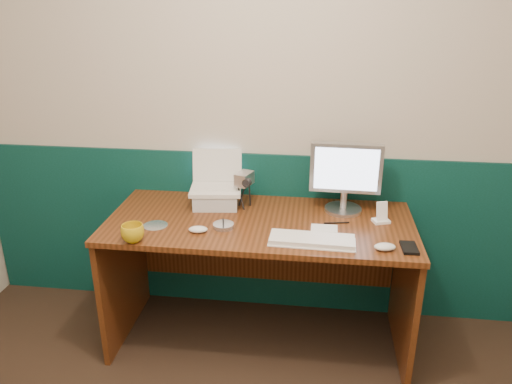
# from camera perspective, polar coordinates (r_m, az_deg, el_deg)

# --- Properties ---
(back_wall) EXTENTS (3.50, 0.04, 2.50)m
(back_wall) POSITION_cam_1_polar(r_m,az_deg,el_deg) (2.80, 0.92, 9.29)
(back_wall) COLOR #BCB09F
(back_wall) RESTS_ON ground
(wainscot) EXTENTS (3.48, 0.02, 1.00)m
(wainscot) POSITION_cam_1_polar(r_m,az_deg,el_deg) (3.04, 0.81, -4.70)
(wainscot) COLOR #072F25
(wainscot) RESTS_ON ground
(desk) EXTENTS (1.60, 0.70, 0.75)m
(desk) POSITION_cam_1_polar(r_m,az_deg,el_deg) (2.79, 0.39, -10.27)
(desk) COLOR #3D1E0B
(desk) RESTS_ON ground
(laptop_riser) EXTENTS (0.26, 0.23, 0.08)m
(laptop_riser) POSITION_cam_1_polar(r_m,az_deg,el_deg) (2.79, -4.58, -0.73)
(laptop_riser) COLOR silver
(laptop_riser) RESTS_ON desk
(laptop) EXTENTS (0.30, 0.24, 0.23)m
(laptop) POSITION_cam_1_polar(r_m,az_deg,el_deg) (2.73, -4.68, 2.33)
(laptop) COLOR silver
(laptop) RESTS_ON laptop_riser
(monitor) EXTENTS (0.38, 0.12, 0.37)m
(monitor) POSITION_cam_1_polar(r_m,az_deg,el_deg) (2.70, 10.15, 1.52)
(monitor) COLOR #B7B8BC
(monitor) RESTS_ON desk
(keyboard) EXTENTS (0.41, 0.15, 0.02)m
(keyboard) POSITION_cam_1_polar(r_m,az_deg,el_deg) (2.40, 6.41, -5.53)
(keyboard) COLOR white
(keyboard) RESTS_ON desk
(mouse_right) EXTENTS (0.11, 0.07, 0.03)m
(mouse_right) POSITION_cam_1_polar(r_m,az_deg,el_deg) (2.39, 14.51, -6.08)
(mouse_right) COLOR silver
(mouse_right) RESTS_ON desk
(mouse_left) EXTENTS (0.10, 0.07, 0.03)m
(mouse_left) POSITION_cam_1_polar(r_m,az_deg,el_deg) (2.50, -6.64, -4.26)
(mouse_left) COLOR white
(mouse_left) RESTS_ON desk
(mug) EXTENTS (0.13, 0.13, 0.09)m
(mug) POSITION_cam_1_polar(r_m,az_deg,el_deg) (2.45, -13.91, -4.59)
(mug) COLOR gold
(mug) RESTS_ON desk
(camcorder) EXTENTS (0.12, 0.14, 0.18)m
(camcorder) POSITION_cam_1_polar(r_m,az_deg,el_deg) (2.74, -1.34, 0.02)
(camcorder) COLOR silver
(camcorder) RESTS_ON desk
(cd_spindle) EXTENTS (0.11, 0.11, 0.02)m
(cd_spindle) POSITION_cam_1_polar(r_m,az_deg,el_deg) (2.53, -3.75, -3.86)
(cd_spindle) COLOR #AFB4BF
(cd_spindle) RESTS_ON desk
(cd_loose_a) EXTENTS (0.13, 0.13, 0.00)m
(cd_loose_a) POSITION_cam_1_polar(r_m,az_deg,el_deg) (2.61, -11.42, -3.75)
(cd_loose_a) COLOR silver
(cd_loose_a) RESTS_ON desk
(pen) EXTENTS (0.13, 0.03, 0.01)m
(pen) POSITION_cam_1_polar(r_m,az_deg,el_deg) (2.61, 9.20, -3.50)
(pen) COLOR black
(pen) RESTS_ON desk
(papers) EXTENTS (0.13, 0.09, 0.00)m
(papers) POSITION_cam_1_polar(r_m,az_deg,el_deg) (2.55, 7.80, -4.13)
(papers) COLOR white
(papers) RESTS_ON desk
(dock) EXTENTS (0.10, 0.09, 0.02)m
(dock) POSITION_cam_1_polar(r_m,az_deg,el_deg) (2.67, 14.09, -3.22)
(dock) COLOR white
(dock) RESTS_ON desk
(music_player) EXTENTS (0.06, 0.05, 0.10)m
(music_player) POSITION_cam_1_polar(r_m,az_deg,el_deg) (2.65, 14.20, -2.10)
(music_player) COLOR white
(music_player) RESTS_ON dock
(pda) EXTENTS (0.08, 0.12, 0.01)m
(pda) POSITION_cam_1_polar(r_m,az_deg,el_deg) (2.43, 17.13, -6.12)
(pda) COLOR black
(pda) RESTS_ON desk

